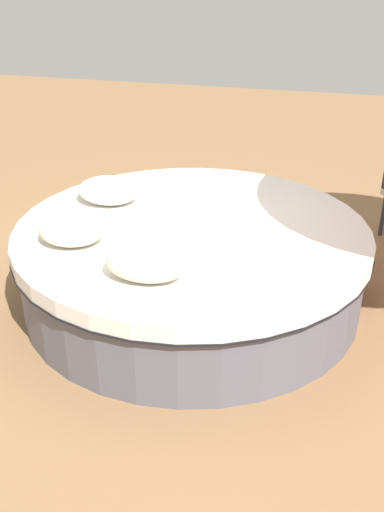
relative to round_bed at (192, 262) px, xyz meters
The scene contains 5 objects.
ground_plane 0.32m from the round_bed, ahead, with size 16.00×16.00×0.00m, color olive.
round_bed is the anchor object (origin of this frame).
throw_pillow_0 0.92m from the round_bed, 160.34° to the left, with size 0.50×0.39×0.21m, color white.
throw_pillow_1 0.97m from the round_bed, 147.44° to the right, with size 0.46×0.39×0.18m, color beige.
throw_pillow_2 0.93m from the round_bed, 95.22° to the right, with size 0.52×0.33×0.21m, color beige.
Camera 1 is at (1.04, -3.85, 2.46)m, focal length 41.20 mm.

